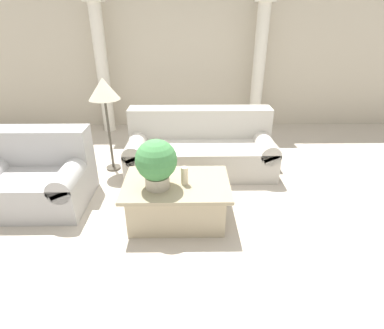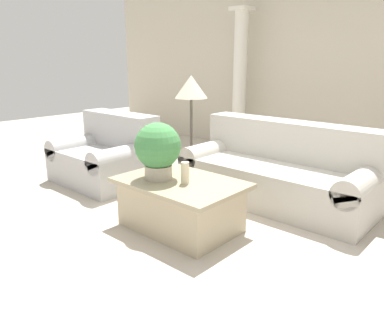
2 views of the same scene
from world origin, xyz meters
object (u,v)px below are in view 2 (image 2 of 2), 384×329
(coffee_table, at_px, (181,204))
(potted_plant, at_px, (158,148))
(sofa_long, at_px, (279,171))
(loveseat, at_px, (106,155))
(floor_lamp, at_px, (191,90))

(coffee_table, xyz_separation_m, potted_plant, (-0.20, -0.09, 0.53))
(sofa_long, height_order, potted_plant, potted_plant)
(sofa_long, height_order, loveseat, same)
(sofa_long, bearing_deg, potted_plant, -110.21)
(sofa_long, height_order, coffee_table, sofa_long)
(coffee_table, bearing_deg, floor_lamp, 128.56)
(loveseat, relative_size, potted_plant, 2.30)
(loveseat, height_order, coffee_table, loveseat)
(coffee_table, height_order, potted_plant, potted_plant)
(sofa_long, xyz_separation_m, potted_plant, (-0.51, -1.39, 0.43))
(loveseat, distance_m, potted_plant, 1.68)
(loveseat, relative_size, coffee_table, 1.05)
(floor_lamp, bearing_deg, potted_plant, -59.04)
(coffee_table, bearing_deg, potted_plant, -154.49)
(loveseat, bearing_deg, sofa_long, 23.40)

